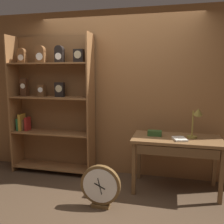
% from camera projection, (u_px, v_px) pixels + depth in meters
% --- Properties ---
extents(ground_plane, '(10.00, 10.00, 0.00)m').
position_uv_depth(ground_plane, '(95.00, 212.00, 2.95)').
color(ground_plane, '#4C3826').
extents(back_wood_panel, '(4.80, 0.05, 2.60)m').
position_uv_depth(back_wood_panel, '(118.00, 94.00, 3.96)').
color(back_wood_panel, brown).
rests_on(back_wood_panel, ground).
extents(bookshelf, '(1.36, 0.36, 2.23)m').
position_uv_depth(bookshelf, '(51.00, 103.00, 4.05)').
color(bookshelf, brown).
rests_on(bookshelf, ground).
extents(workbench, '(1.20, 0.63, 0.76)m').
position_uv_depth(workbench, '(177.00, 145.00, 3.41)').
color(workbench, brown).
rests_on(workbench, ground).
extents(desk_lamp, '(0.19, 0.19, 0.44)m').
position_uv_depth(desk_lamp, '(196.00, 118.00, 3.33)').
color(desk_lamp, olive).
rests_on(desk_lamp, workbench).
extents(toolbox_small, '(0.19, 0.11, 0.07)m').
position_uv_depth(toolbox_small, '(155.00, 133.00, 3.52)').
color(toolbox_small, '#2D5123').
rests_on(toolbox_small, workbench).
extents(open_repair_manual, '(0.21, 0.26, 0.02)m').
position_uv_depth(open_repair_manual, '(180.00, 139.00, 3.30)').
color(open_repair_manual, silver).
rests_on(open_repair_manual, workbench).
extents(round_clock_large, '(0.50, 0.11, 0.54)m').
position_uv_depth(round_clock_large, '(101.00, 186.00, 3.03)').
color(round_clock_large, brown).
rests_on(round_clock_large, ground).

